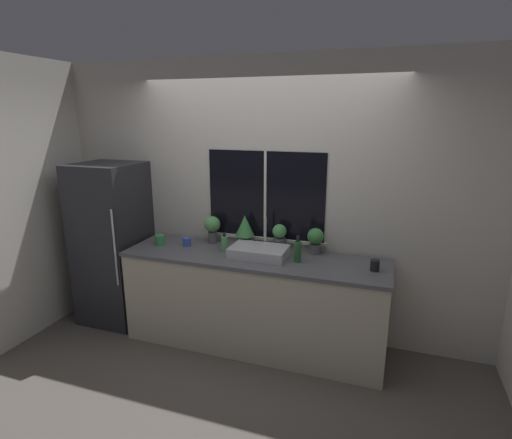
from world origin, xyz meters
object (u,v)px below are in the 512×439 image
potted_plant_far_left (212,227)px  sink (259,251)px  refrigerator (113,243)px  mug_black (375,265)px  mug_green (160,240)px  potted_plant_far_right (315,239)px  potted_plant_center_left (245,228)px  potted_plant_center_right (279,237)px  mug_blue (187,242)px  bottle_tall (298,251)px  soap_bottle (224,243)px

potted_plant_far_left → sink: bearing=-22.3°
refrigerator → mug_black: size_ratio=17.84×
mug_green → refrigerator: bearing=177.5°
potted_plant_far_right → potted_plant_center_left: bearing=180.0°
refrigerator → potted_plant_center_right: bearing=6.6°
refrigerator → potted_plant_far_right: size_ratio=6.86×
potted_plant_center_right → mug_blue: 0.92m
potted_plant_center_left → potted_plant_center_right: (0.35, -0.00, -0.06)m
potted_plant_center_right → potted_plant_far_left: bearing=180.0°
potted_plant_far_right → mug_green: potted_plant_far_right is taller
potted_plant_far_left → potted_plant_far_right: bearing=0.0°
potted_plant_center_right → mug_blue: potted_plant_center_right is taller
refrigerator → bottle_tall: bearing=-1.6°
refrigerator → bottle_tall: (2.01, -0.05, 0.16)m
potted_plant_far_right → mug_black: bearing=-25.1°
bottle_tall → mug_black: size_ratio=2.53×
soap_bottle → potted_plant_far_right: bearing=13.8°
refrigerator → potted_plant_center_right: (1.77, 0.20, 0.19)m
mug_blue → soap_bottle: bearing=-3.8°
soap_bottle → bottle_tall: bottle_tall is taller
potted_plant_center_right → mug_black: (0.90, -0.26, -0.08)m
potted_plant_center_left → mug_green: potted_plant_center_left is taller
sink → mug_black: size_ratio=5.45×
refrigerator → soap_bottle: refrigerator is taller
refrigerator → mug_green: bearing=-2.5°
potted_plant_center_left → mug_black: (1.25, -0.26, -0.14)m
mug_black → mug_green: bearing=179.3°
potted_plant_far_left → soap_bottle: bearing=-43.2°
potted_plant_far_left → bottle_tall: (0.94, -0.26, -0.07)m
potted_plant_far_left → mug_green: 0.54m
sink → mug_green: 1.05m
potted_plant_center_right → mug_blue: (-0.90, -0.18, -0.09)m
soap_bottle → mug_blue: size_ratio=2.27×
potted_plant_center_left → soap_bottle: (-0.13, -0.20, -0.11)m
soap_bottle → potted_plant_center_right: bearing=22.8°
mug_black → sink: bearing=178.7°
potted_plant_far_right → soap_bottle: potted_plant_far_right is taller
potted_plant_far_right → refrigerator: bearing=-174.5°
sink → mug_blue: size_ratio=6.47×
mug_green → sink: bearing=-0.2°
potted_plant_center_right → soap_bottle: bearing=-157.2°
sink → mug_black: (1.02, -0.02, 0.00)m
bottle_tall → potted_plant_far_right: bearing=67.5°
potted_plant_far_left → mug_blue: size_ratio=3.41×
mug_blue → potted_plant_center_left: bearing=17.7°
potted_plant_center_right → soap_bottle: potted_plant_center_right is taller
mug_green → bottle_tall: bearing=-1.2°
sink → bottle_tall: sink is taller
potted_plant_far_right → mug_black: potted_plant_far_right is taller
mug_blue → sink: bearing=-4.3°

